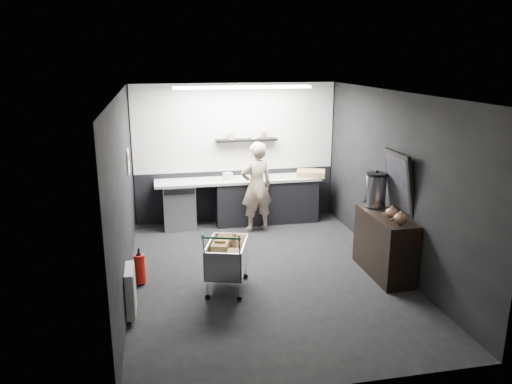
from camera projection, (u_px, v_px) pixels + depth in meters
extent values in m
plane|color=black|center=(265.00, 273.00, 7.58)|extent=(5.50, 5.50, 0.00)
plane|color=white|center=(266.00, 93.00, 6.87)|extent=(5.50, 5.50, 0.00)
plane|color=black|center=(235.00, 153.00, 9.82)|extent=(5.50, 0.00, 5.50)
plane|color=black|center=(330.00, 262.00, 4.62)|extent=(5.50, 0.00, 5.50)
plane|color=black|center=(124.00, 195.00, 6.84)|extent=(0.00, 5.50, 5.50)
plane|color=black|center=(394.00, 181.00, 7.61)|extent=(0.00, 5.50, 5.50)
cube|color=silver|center=(235.00, 128.00, 9.67)|extent=(3.95, 0.02, 1.70)
cube|color=black|center=(236.00, 195.00, 10.03)|extent=(3.95, 0.02, 1.00)
cube|color=black|center=(247.00, 140.00, 9.67)|extent=(1.20, 0.22, 0.04)
cylinder|color=silver|center=(305.00, 111.00, 9.85)|extent=(0.20, 0.03, 0.20)
cube|color=white|center=(128.00, 162.00, 8.02)|extent=(0.02, 0.30, 0.40)
cube|color=red|center=(128.00, 158.00, 8.00)|extent=(0.02, 0.22, 0.10)
cube|color=silver|center=(130.00, 290.00, 6.26)|extent=(0.10, 0.50, 0.60)
cube|color=white|center=(243.00, 87.00, 8.62)|extent=(2.40, 0.20, 0.04)
cube|color=black|center=(266.00, 201.00, 9.86)|extent=(2.00, 0.56, 0.85)
cube|color=#B7B7B2|center=(238.00, 180.00, 9.64)|extent=(3.20, 0.60, 0.05)
cube|color=#9EA0A5|center=(179.00, 206.00, 9.53)|extent=(0.60, 0.58, 0.85)
cube|color=black|center=(179.00, 192.00, 9.16)|extent=(0.56, 0.02, 0.10)
imported|color=beige|center=(257.00, 187.00, 9.27)|extent=(0.68, 0.52, 1.69)
cube|color=silver|center=(227.00, 270.00, 7.01)|extent=(0.72, 0.91, 0.02)
cube|color=silver|center=(209.00, 258.00, 6.91)|extent=(0.25, 0.76, 0.42)
cube|color=silver|center=(244.00, 255.00, 7.01)|extent=(0.25, 0.76, 0.42)
cube|color=silver|center=(231.00, 268.00, 6.60)|extent=(0.49, 0.17, 0.42)
cube|color=silver|center=(223.00, 247.00, 7.33)|extent=(0.49, 0.17, 0.42)
cylinder|color=silver|center=(215.00, 291.00, 6.67)|extent=(0.02, 0.02, 0.28)
cylinder|color=silver|center=(247.00, 288.00, 6.75)|extent=(0.02, 0.02, 0.28)
cylinder|color=silver|center=(209.00, 269.00, 7.34)|extent=(0.02, 0.02, 0.28)
cylinder|color=silver|center=(238.00, 267.00, 7.43)|extent=(0.02, 0.02, 0.28)
cylinder|color=#217C37|center=(231.00, 238.00, 6.42)|extent=(0.50, 0.18, 0.03)
cube|color=olive|center=(218.00, 256.00, 7.03)|extent=(0.30, 0.33, 0.35)
cube|color=olive|center=(238.00, 261.00, 6.89)|extent=(0.27, 0.31, 0.32)
cylinder|color=black|center=(215.00, 299.00, 6.70)|extent=(0.08, 0.05, 0.07)
cylinder|color=black|center=(210.00, 277.00, 7.37)|extent=(0.08, 0.05, 0.07)
cylinder|color=black|center=(247.00, 296.00, 6.79)|extent=(0.08, 0.05, 0.07)
cylinder|color=black|center=(238.00, 274.00, 7.46)|extent=(0.08, 0.05, 0.07)
cube|color=black|center=(384.00, 245.00, 7.45)|extent=(0.47, 1.25, 0.94)
cylinder|color=silver|center=(376.00, 191.00, 7.65)|extent=(0.31, 0.31, 0.48)
cylinder|color=black|center=(377.00, 174.00, 7.59)|extent=(0.31, 0.31, 0.04)
sphere|color=black|center=(377.00, 172.00, 7.57)|extent=(0.05, 0.05, 0.05)
ellipsoid|color=brown|center=(392.00, 213.00, 7.16)|extent=(0.19, 0.19, 0.15)
ellipsoid|color=brown|center=(400.00, 218.00, 6.91)|extent=(0.19, 0.19, 0.15)
cube|color=black|center=(400.00, 183.00, 7.29)|extent=(0.21, 0.73, 0.93)
cube|color=black|center=(398.00, 183.00, 7.29)|extent=(0.15, 0.62, 0.80)
cylinder|color=red|center=(140.00, 269.00, 7.17)|extent=(0.16, 0.16, 0.43)
cone|color=black|center=(139.00, 253.00, 7.11)|extent=(0.11, 0.11, 0.06)
cylinder|color=black|center=(139.00, 250.00, 7.10)|extent=(0.03, 0.03, 0.06)
cube|color=#957C4F|center=(311.00, 173.00, 9.84)|extent=(0.65, 0.57, 0.11)
cylinder|color=white|center=(263.00, 173.00, 9.70)|extent=(0.19, 0.19, 0.19)
cube|color=silver|center=(228.00, 176.00, 9.52)|extent=(0.19, 0.17, 0.14)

